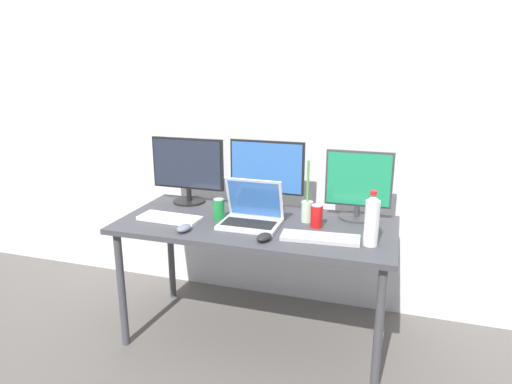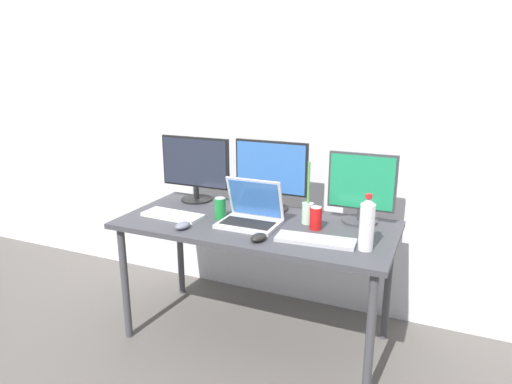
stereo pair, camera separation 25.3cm
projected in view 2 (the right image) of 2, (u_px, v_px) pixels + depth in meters
name	position (u px, v px, depth m)	size (l,w,h in m)	color
ground_plane	(256.00, 337.00, 2.78)	(16.00, 16.00, 0.00)	#5B5651
wall_back	(292.00, 113.00, 2.95)	(7.00, 0.08, 2.60)	silver
work_desk	(256.00, 234.00, 2.60)	(1.55, 0.72, 0.74)	#424247
monitor_left	(195.00, 167.00, 2.94)	(0.48, 0.20, 0.42)	black
monitor_center	(271.00, 173.00, 2.75)	(0.46, 0.21, 0.43)	black
monitor_right	(362.00, 188.00, 2.54)	(0.38, 0.20, 0.40)	#38383D
laptop_silver	(251.00, 214.00, 2.54)	(0.33, 0.25, 0.25)	silver
keyboard_main	(173.00, 215.00, 2.67)	(0.36, 0.14, 0.02)	white
keyboard_aux	(315.00, 240.00, 2.30)	(0.40, 0.13, 0.02)	#B2B2B7
mouse_by_keyboard	(258.00, 237.00, 2.31)	(0.07, 0.10, 0.04)	black
mouse_by_laptop	(183.00, 226.00, 2.48)	(0.06, 0.10, 0.04)	slate
water_bottle	(367.00, 224.00, 2.17)	(0.07, 0.07, 0.28)	silver
soda_can_near_keyboard	(316.00, 218.00, 2.46)	(0.07, 0.07, 0.13)	red
soda_can_by_laptop	(220.00, 208.00, 2.63)	(0.07, 0.07, 0.13)	#197F33
bamboo_vase	(308.00, 211.00, 2.55)	(0.07, 0.07, 0.35)	#B2D1B7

